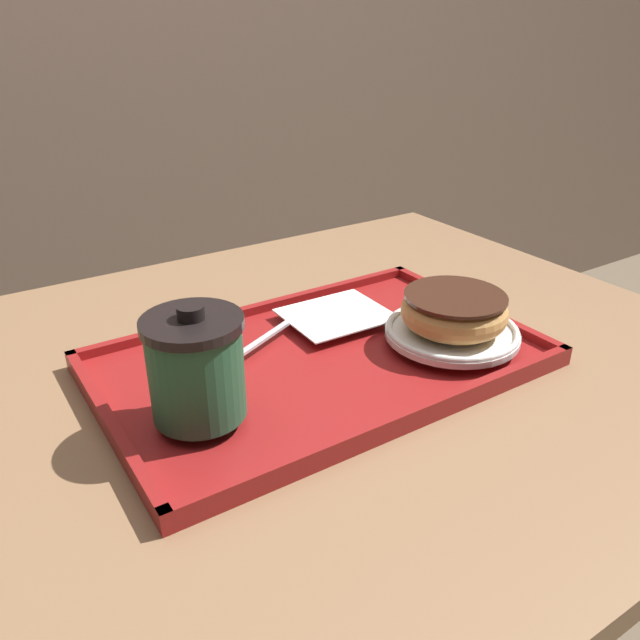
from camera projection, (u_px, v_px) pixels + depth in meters
cafe_table at (324, 458)px, 0.86m from camera, size 1.04×0.86×0.72m
serving_tray at (320, 362)px, 0.76m from camera, size 0.52×0.33×0.02m
napkin_paper at (336, 314)px, 0.84m from camera, size 0.14×0.12×0.00m
coffee_cup_front at (196, 367)px, 0.61m from camera, size 0.10×0.10×0.12m
plate_with_chocolate_donut at (452, 331)px, 0.78m from camera, size 0.17×0.17×0.01m
donut_chocolate_glazed at (454, 310)px, 0.77m from camera, size 0.13×0.13×0.04m
spoon at (235, 356)px, 0.73m from camera, size 0.16×0.08×0.01m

